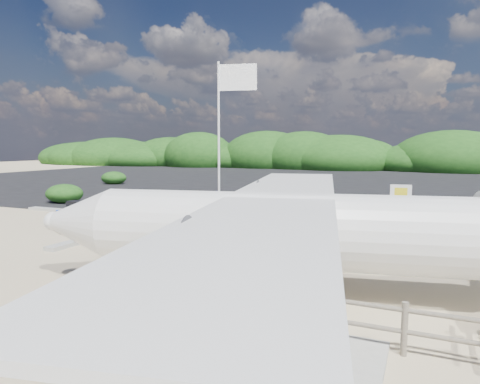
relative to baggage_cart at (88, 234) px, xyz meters
The scene contains 12 objects.
ground 5.48m from the baggage_cart, ahead, with size 160.00×160.00×0.00m, color beige.
asphalt_apron 29.60m from the baggage_cart, 79.47° to the left, with size 90.00×50.00×0.04m, color #B2B2B2, non-canonical shape.
lagoon 3.64m from the baggage_cart, behind, with size 9.00×7.00×0.40m, color #B2B2B2, non-canonical shape.
walkway_pad 12.91m from the baggage_cart, 32.33° to the right, with size 3.50×2.50×0.10m, color #B2B2B2, non-canonical shape.
vegetation_band 54.37m from the baggage_cart, 84.29° to the left, with size 124.00×8.00×4.40m, color #B2B2B2, non-canonical shape.
fence 12.84m from the baggage_cart, 27.36° to the right, with size 6.40×2.00×1.10m, color #B2B2B2, non-canonical shape.
baggage_cart is the anchor object (origin of this frame).
flagpole 6.50m from the baggage_cart, ahead, with size 1.33×0.55×6.63m, color white, non-canonical shape.
signboard 10.16m from the baggage_cart, ahead, with size 1.88×0.18×1.55m, color #532417, non-canonical shape.
crew_a 5.74m from the baggage_cart, 40.54° to the left, with size 0.62×0.41×1.70m, color #161142.
crew_b 6.82m from the baggage_cart, 14.29° to the left, with size 0.86×0.67×1.76m, color #161142.
aircraft_small 27.76m from the baggage_cart, 92.75° to the left, with size 6.63×6.63×2.39m, color #B2B2B2, non-canonical shape.
Camera 1 is at (7.74, -12.92, 3.79)m, focal length 32.00 mm.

